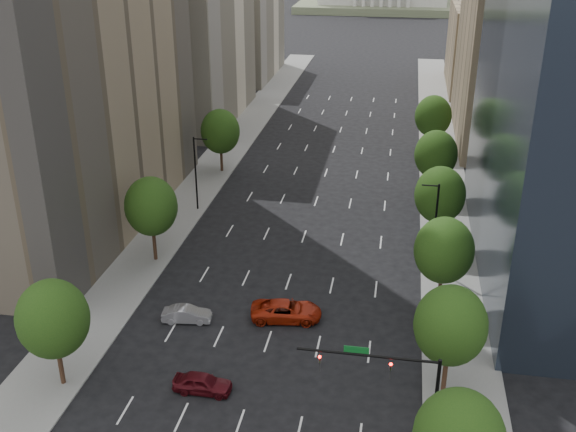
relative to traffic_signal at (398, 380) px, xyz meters
The scene contains 21 objects.
sidewalk_left 40.05m from the traffic_signal, 130.94° to the left, with size 6.00×200.00×0.15m, color slate.
sidewalk_right 30.84m from the traffic_signal, 80.59° to the left, with size 6.00×200.00×0.15m, color slate.
midrise_cream_left 82.12m from the traffic_signal, 115.95° to the left, with size 14.00×30.00×35.00m, color beige.
filler_left 111.86m from the traffic_signal, 108.53° to the left, with size 14.00×26.00×18.00m, color beige.
parking_tan_right 72.16m from the traffic_signal, 78.32° to the left, with size 14.00×30.00×30.00m, color #8C7759.
filler_right 104.05m from the traffic_signal, 82.00° to the left, with size 14.00×26.00×16.00m, color #8C7759.
tree_right_1 6.96m from the traffic_signal, 59.96° to the left, with size 5.20×5.20×8.75m.
tree_right_2 18.34m from the traffic_signal, 79.09° to the left, with size 5.20×5.20×8.61m.
tree_right_3 30.21m from the traffic_signal, 83.40° to the left, with size 5.20×5.20×8.89m.
tree_right_4 44.14m from the traffic_signal, 85.49° to the left, with size 5.20×5.20×8.46m.
tree_right_5 60.11m from the traffic_signal, 86.69° to the left, with size 5.20×5.20×8.75m.
tree_left_0 24.62m from the traffic_signal, behind, with size 5.20×5.20×8.75m.
tree_left_1 32.96m from the traffic_signal, 138.11° to the left, with size 5.20×5.20×8.97m.
tree_left_2 53.91m from the traffic_signal, 117.07° to the left, with size 5.20×5.20×8.68m.
streetlight_rn 25.17m from the traffic_signal, 83.37° to the left, with size 1.70×0.20×9.00m.
streetlight_ln 42.42m from the traffic_signal, 124.40° to the left, with size 1.70×0.20×9.00m.
traffic_signal is the anchor object (origin of this frame).
foothills 571.52m from the traffic_signal, 87.57° to the left, with size 720.00×413.00×263.00m.
car_maroon 14.97m from the traffic_signal, 168.05° to the left, with size 1.76×4.36×1.49m, color #450B11.
car_silver 21.95m from the traffic_signal, 146.80° to the left, with size 1.47×4.22×1.39m, color gray.
car_red_far 17.17m from the traffic_signal, 125.29° to the left, with size 2.82×6.11×1.70m, color #9A1F0B.
Camera 1 is at (9.57, -5.57, 32.37)m, focal length 42.23 mm.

